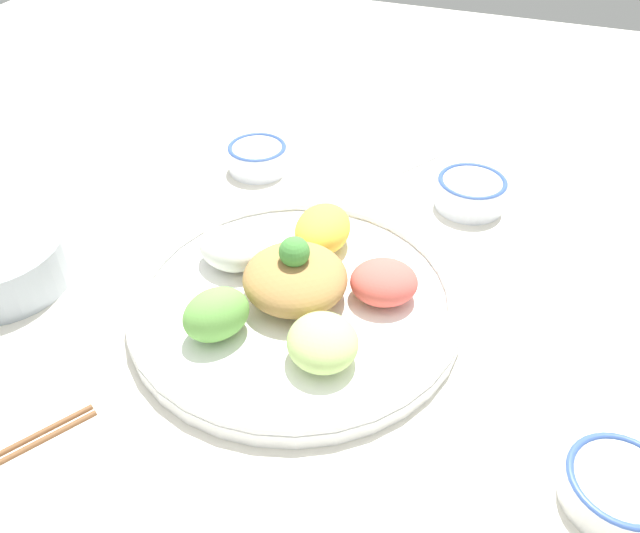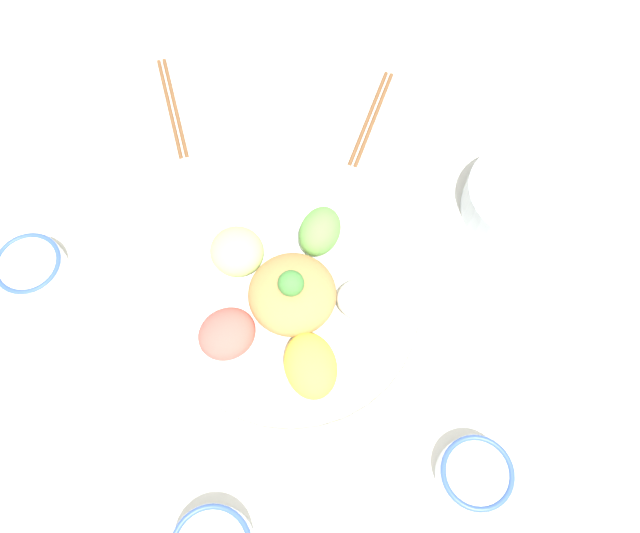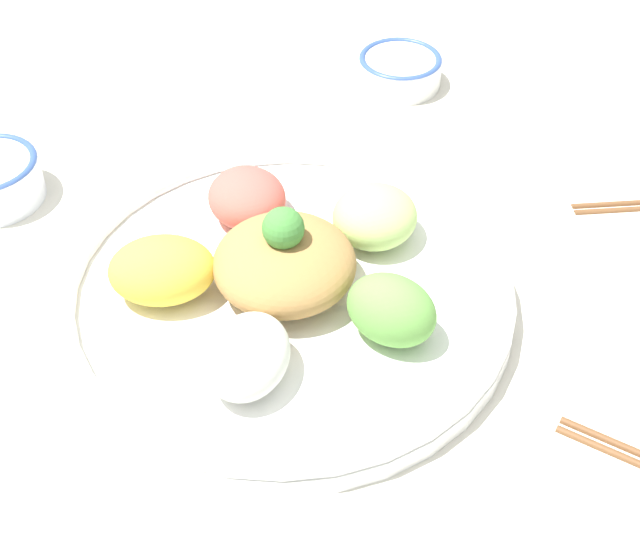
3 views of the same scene
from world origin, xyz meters
name	(u,v)px [view 1 (image 1 of 3)]	position (x,y,z in m)	size (l,w,h in m)	color
ground_plane	(288,293)	(0.00, 0.00, 0.00)	(2.40, 2.40, 0.00)	silver
salad_platter	(296,293)	(0.02, 0.02, 0.03)	(0.41, 0.41, 0.11)	white
sauce_bowl_red	(619,487)	(0.16, 0.40, 0.02)	(0.10, 0.10, 0.04)	white
rice_bowl_blue	(258,156)	(-0.26, -0.17, 0.02)	(0.10, 0.10, 0.04)	white
sauce_bowl_dark	(471,191)	(-0.28, 0.18, 0.03)	(0.10, 0.10, 0.05)	white
serving_spoon_main	(403,169)	(-0.35, 0.06, 0.00)	(0.12, 0.09, 0.01)	silver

